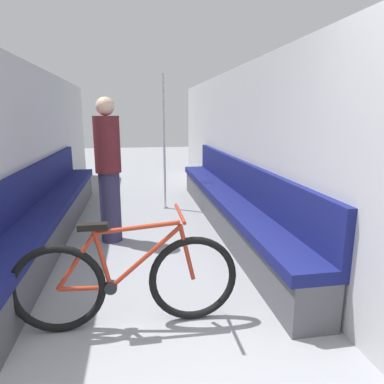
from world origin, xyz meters
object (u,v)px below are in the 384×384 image
object	(u,v)px
bench_seat_row_left	(51,213)
passenger_standing	(108,169)
bench_seat_row_right	(228,205)
grab_pole_near	(164,145)
bicycle	(127,281)

from	to	relation	value
bench_seat_row_left	passenger_standing	size ratio (longest dim) A/B	2.81
bench_seat_row_right	grab_pole_near	xyz separation A→B (m)	(-0.76, 1.13, 0.72)
bench_seat_row_left	bicycle	world-z (taller)	bench_seat_row_left
bench_seat_row_right	grab_pole_near	world-z (taller)	grab_pole_near
bench_seat_row_left	bench_seat_row_right	bearing A→B (deg)	0.00
grab_pole_near	bench_seat_row_right	bearing A→B (deg)	-56.09
bicycle	grab_pole_near	distance (m)	3.28
bench_seat_row_right	grab_pole_near	distance (m)	1.54
bench_seat_row_left	grab_pole_near	size ratio (longest dim) A/B	2.26
bicycle	passenger_standing	xyz separation A→B (m)	(-0.23, 1.79, 0.53)
grab_pole_near	passenger_standing	world-z (taller)	grab_pole_near
bench_seat_row_right	bicycle	world-z (taller)	bench_seat_row_right
bench_seat_row_left	passenger_standing	bearing A→B (deg)	-18.06
bench_seat_row_left	grab_pole_near	xyz separation A→B (m)	(1.52, 1.13, 0.72)
bench_seat_row_right	passenger_standing	size ratio (longest dim) A/B	2.81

